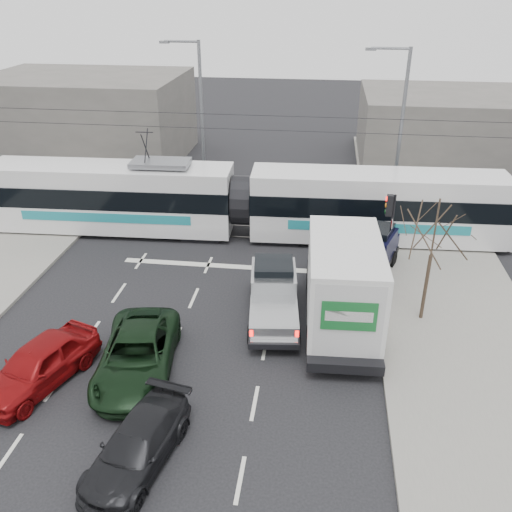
# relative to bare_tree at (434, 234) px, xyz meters

# --- Properties ---
(ground) EXTENTS (120.00, 120.00, 0.00)m
(ground) POSITION_rel_bare_tree_xyz_m (-7.60, -2.50, -3.79)
(ground) COLOR black
(ground) RESTS_ON ground
(sidewalk_right) EXTENTS (6.00, 60.00, 0.15)m
(sidewalk_right) POSITION_rel_bare_tree_xyz_m (1.40, -2.50, -3.72)
(sidewalk_right) COLOR gray
(sidewalk_right) RESTS_ON ground
(rails) EXTENTS (60.00, 1.60, 0.03)m
(rails) POSITION_rel_bare_tree_xyz_m (-7.60, 7.50, -3.78)
(rails) COLOR #33302D
(rails) RESTS_ON ground
(building_left) EXTENTS (14.00, 10.00, 6.00)m
(building_left) POSITION_rel_bare_tree_xyz_m (-21.60, 19.50, -0.79)
(building_left) COLOR slate
(building_left) RESTS_ON ground
(building_right) EXTENTS (12.00, 10.00, 5.00)m
(building_right) POSITION_rel_bare_tree_xyz_m (4.40, 21.50, -1.29)
(building_right) COLOR slate
(building_right) RESTS_ON ground
(bare_tree) EXTENTS (2.40, 2.40, 5.00)m
(bare_tree) POSITION_rel_bare_tree_xyz_m (0.00, 0.00, 0.00)
(bare_tree) COLOR #47382B
(bare_tree) RESTS_ON ground
(traffic_signal) EXTENTS (0.44, 0.44, 3.60)m
(traffic_signal) POSITION_rel_bare_tree_xyz_m (-1.13, 4.00, -1.05)
(traffic_signal) COLOR black
(traffic_signal) RESTS_ON ground
(street_lamp_near) EXTENTS (2.38, 0.25, 9.00)m
(street_lamp_near) POSITION_rel_bare_tree_xyz_m (-0.29, 11.50, 1.32)
(street_lamp_near) COLOR slate
(street_lamp_near) RESTS_ON ground
(street_lamp_far) EXTENTS (2.38, 0.25, 9.00)m
(street_lamp_far) POSITION_rel_bare_tree_xyz_m (-11.79, 13.50, 1.32)
(street_lamp_far) COLOR slate
(street_lamp_far) RESTS_ON ground
(catenary) EXTENTS (60.00, 0.20, 7.00)m
(catenary) POSITION_rel_bare_tree_xyz_m (-7.60, 7.50, 0.09)
(catenary) COLOR black
(catenary) RESTS_ON ground
(tram) EXTENTS (26.36, 3.66, 5.36)m
(tram) POSITION_rel_bare_tree_xyz_m (-8.26, 7.04, -1.89)
(tram) COLOR silver
(tram) RESTS_ON ground
(silver_pickup) EXTENTS (2.38, 5.50, 1.94)m
(silver_pickup) POSITION_rel_bare_tree_xyz_m (-5.84, -0.20, -2.83)
(silver_pickup) COLOR black
(silver_pickup) RESTS_ON ground
(box_truck) EXTENTS (2.89, 7.59, 3.74)m
(box_truck) POSITION_rel_bare_tree_xyz_m (-3.20, -0.58, -1.94)
(box_truck) COLOR black
(box_truck) RESTS_ON ground
(navy_pickup) EXTENTS (3.49, 5.51, 2.18)m
(navy_pickup) POSITION_rel_bare_tree_xyz_m (-1.99, 3.46, -2.72)
(navy_pickup) COLOR black
(navy_pickup) RESTS_ON ground
(green_car) EXTENTS (3.14, 5.54, 1.46)m
(green_car) POSITION_rel_bare_tree_xyz_m (-10.04, -4.48, -3.06)
(green_car) COLOR black
(green_car) RESTS_ON ground
(red_car) EXTENTS (3.19, 4.80, 1.52)m
(red_car) POSITION_rel_bare_tree_xyz_m (-13.08, -5.42, -3.03)
(red_car) COLOR maroon
(red_car) RESTS_ON ground
(dark_car) EXTENTS (2.54, 4.49, 1.23)m
(dark_car) POSITION_rel_bare_tree_xyz_m (-8.80, -8.26, -3.18)
(dark_car) COLOR black
(dark_car) RESTS_ON ground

